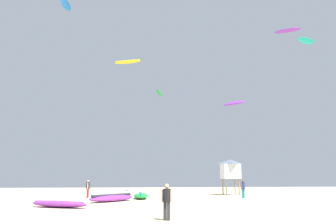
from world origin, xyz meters
name	(u,v)px	position (x,y,z in m)	size (l,w,h in m)	color
person_foreground	(167,199)	(-1.84, 3.42, 1.00)	(0.50, 0.39, 1.72)	#2D2D33
person_midground	(88,187)	(-7.51, 23.15, 1.04)	(0.40, 0.59, 1.78)	#B21E23
person_left	(243,188)	(7.96, 20.30, 1.04)	(0.51, 0.40, 1.79)	teal
kite_grounded_near	(59,204)	(-8.27, 11.38, 0.26)	(4.56, 3.34, 0.59)	purple
kite_grounded_mid	(112,198)	(-4.87, 17.08, 0.31)	(4.54, 5.09, 0.68)	purple
kite_grounded_far	(141,196)	(-2.20, 20.97, 0.28)	(1.48, 4.91, 0.61)	green
lifeguard_tower	(230,169)	(8.70, 26.61, 3.05)	(2.30, 2.30, 4.15)	#8C704C
kite_aloft_0	(288,30)	(21.51, 34.79, 25.09)	(4.02, 3.05, 0.51)	purple
kite_aloft_1	(128,62)	(-3.72, 35.69, 19.02)	(4.27, 2.65, 0.52)	yellow
kite_aloft_2	(234,103)	(11.81, 33.68, 12.69)	(3.09, 3.41, 0.85)	purple
kite_aloft_3	(66,4)	(-12.31, 31.06, 25.27)	(1.53, 3.63, 0.67)	blue
kite_aloft_4	(159,93)	(1.07, 35.51, 14.32)	(1.47, 3.34, 0.79)	green
kite_aloft_5	(306,41)	(16.32, 20.88, 17.32)	(2.73, 1.69, 0.63)	#19B29E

